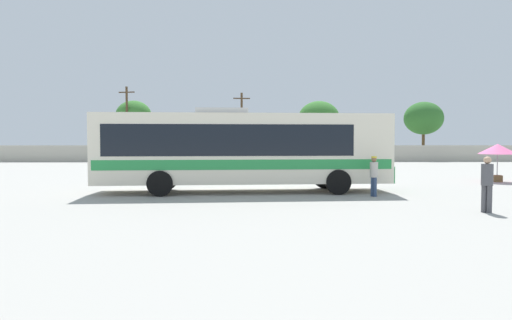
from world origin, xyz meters
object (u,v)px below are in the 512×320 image
coach_bus_cream_green (240,148)px  parked_car_second_dark_blue (206,156)px  roadside_tree_midleft (231,126)px  attendant_by_bus_door (374,174)px  vendor_umbrella_near_gate_pink (498,150)px  parked_car_leftmost_white (144,156)px  utility_pole_near (242,125)px  utility_pole_far (127,122)px  roadside_tree_left (134,116)px  roadside_tree_midright (319,119)px  roadside_tree_right (424,118)px  parked_car_third_grey (265,156)px  parked_car_rightmost_dark_blue (327,155)px  passenger_waiting_on_apron (487,181)px

coach_bus_cream_green → parked_car_second_dark_blue: (-3.61, 23.48, -1.17)m
roadside_tree_midleft → coach_bus_cream_green: bearing=-87.1°
attendant_by_bus_door → vendor_umbrella_near_gate_pink: size_ratio=0.79×
parked_car_leftmost_white → utility_pole_near: bearing=33.3°
utility_pole_far → roadside_tree_midleft: utility_pole_far is taller
roadside_tree_left → roadside_tree_midright: size_ratio=1.02×
utility_pole_near → parked_car_leftmost_white: bearing=-146.7°
coach_bus_cream_green → roadside_tree_right: bearing=57.5°
parked_car_leftmost_white → utility_pole_near: size_ratio=0.56×
roadside_tree_midright → roadside_tree_right: bearing=3.5°
parked_car_leftmost_white → coach_bus_cream_green: bearing=-68.4°
parked_car_leftmost_white → parked_car_third_grey: (11.48, -0.67, -0.00)m
attendant_by_bus_door → roadside_tree_left: roadside_tree_left is taller
coach_bus_cream_green → utility_pole_far: 32.65m
attendant_by_bus_door → utility_pole_far: 36.55m
coach_bus_cream_green → roadside_tree_left: size_ratio=1.91×
vendor_umbrella_near_gate_pink → roadside_tree_midright: bearing=102.5°
attendant_by_bus_door → utility_pole_far: size_ratio=0.20×
parked_car_third_grey → roadside_tree_midright: roadside_tree_midright is taller
roadside_tree_left → parked_car_second_dark_blue: bearing=-43.9°
vendor_umbrella_near_gate_pink → roadside_tree_left: 37.91m
parked_car_third_grey → roadside_tree_left: bearing=149.3°
parked_car_leftmost_white → parked_car_rightmost_dark_blue: bearing=-0.2°
attendant_by_bus_door → roadside_tree_midright: (2.68, 31.99, 3.62)m
coach_bus_cream_green → attendant_by_bus_door: coach_bus_cream_green is taller
parked_car_second_dark_blue → utility_pole_near: 8.02m
parked_car_second_dark_blue → roadside_tree_midright: roadside_tree_midright is taller
attendant_by_bus_door → parked_car_second_dark_blue: size_ratio=0.35×
attendant_by_bus_door → parked_car_rightmost_dark_blue: attendant_by_bus_door is taller
vendor_umbrella_near_gate_pink → parked_car_third_grey: 22.18m
coach_bus_cream_green → vendor_umbrella_near_gate_pink: size_ratio=6.17×
coach_bus_cream_green → vendor_umbrella_near_gate_pink: 14.55m
utility_pole_near → roadside_tree_midleft: (-1.31, 2.78, 0.01)m
attendant_by_bus_door → roadside_tree_right: bearing=66.2°
vendor_umbrella_near_gate_pink → parked_car_leftmost_white: 30.34m
utility_pole_near → roadside_tree_midleft: 3.07m
attendant_by_bus_door → parked_car_second_dark_blue: bearing=109.7°
parked_car_leftmost_white → roadside_tree_left: size_ratio=0.63×
parked_car_second_dark_blue → roadside_tree_right: roadside_tree_right is taller
parked_car_second_dark_blue → parked_car_leftmost_white: bearing=174.3°
roadside_tree_right → roadside_tree_left: bearing=178.5°
utility_pole_near → roadside_tree_left: size_ratio=1.11×
utility_pole_near → passenger_waiting_on_apron: bearing=-77.2°
utility_pole_near → roadside_tree_right: (20.14, 0.98, 0.80)m
coach_bus_cream_green → parked_car_third_grey: bearing=85.2°
vendor_umbrella_near_gate_pink → roadside_tree_midright: size_ratio=0.32×
utility_pole_far → roadside_tree_left: utility_pole_far is taller
vendor_umbrella_near_gate_pink → parked_car_leftmost_white: bearing=140.2°
passenger_waiting_on_apron → parked_car_rightmost_dark_blue: passenger_waiting_on_apron is taller
parked_car_rightmost_dark_blue → utility_pole_near: bearing=143.3°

